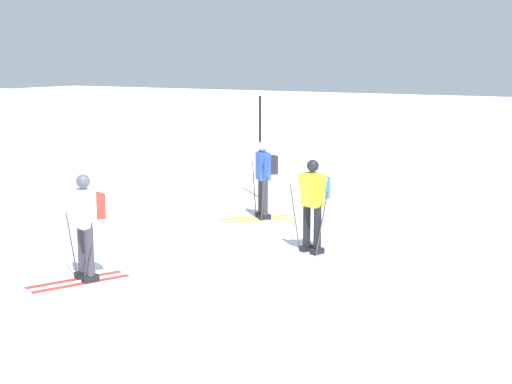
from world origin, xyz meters
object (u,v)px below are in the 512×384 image
skier_white (86,222)px  skier_blue (264,176)px  skier_yellow (313,201)px  trail_marker_pole (260,147)px

skier_white → skier_blue: (0.04, 5.52, 0.00)m
skier_yellow → trail_marker_pole: trail_marker_pole is taller
skier_yellow → trail_marker_pole: size_ratio=0.67×
skier_blue → trail_marker_pole: 2.56m
skier_yellow → skier_white: bearing=-124.4°
skier_blue → trail_marker_pole: size_ratio=0.67×
skier_white → trail_marker_pole: size_ratio=0.67×
skier_white → skier_yellow: size_ratio=1.00×
skier_white → skier_yellow: (2.30, 3.37, 0.00)m
skier_yellow → skier_blue: (-2.26, 2.16, -0.00)m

